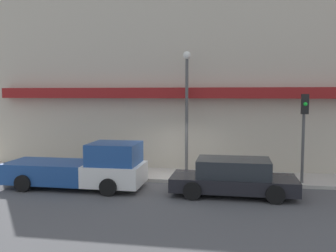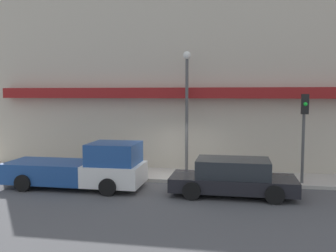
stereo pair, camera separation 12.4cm
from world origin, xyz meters
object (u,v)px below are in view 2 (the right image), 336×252
(pickup_truck, at_px, (84,168))
(fire_hydrant, at_px, (85,166))
(traffic_light, at_px, (304,122))
(parked_car, at_px, (233,177))
(street_lamp, at_px, (187,98))

(pickup_truck, bearing_deg, fire_hydrant, 111.97)
(fire_hydrant, distance_m, traffic_light, 9.70)
(fire_hydrant, xyz_separation_m, traffic_light, (9.45, -0.20, 2.15))
(pickup_truck, distance_m, traffic_light, 9.01)
(pickup_truck, bearing_deg, parked_car, -0.56)
(pickup_truck, relative_size, street_lamp, 1.00)
(traffic_light, bearing_deg, pickup_truck, -168.52)
(parked_car, relative_size, traffic_light, 1.27)
(pickup_truck, xyz_separation_m, street_lamp, (3.75, 2.87, 2.80))
(pickup_truck, xyz_separation_m, fire_hydrant, (-0.81, 1.95, -0.31))
(fire_hydrant, height_order, traffic_light, traffic_light)
(pickup_truck, relative_size, fire_hydrant, 7.93)
(parked_car, distance_m, fire_hydrant, 6.97)
(parked_car, distance_m, street_lamp, 4.62)
(street_lamp, bearing_deg, fire_hydrant, -168.61)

